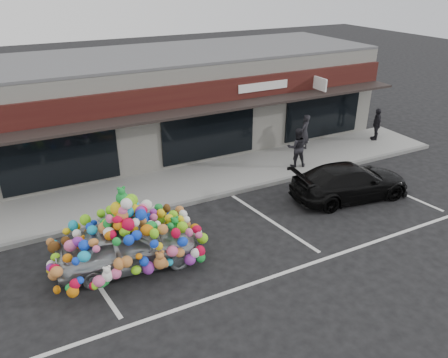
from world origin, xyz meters
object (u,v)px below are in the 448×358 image
toy_car (128,241)px  pedestrian_c (377,124)px  pedestrian_a (305,132)px  pedestrian_b (297,147)px  black_sedan (350,181)px

toy_car → pedestrian_c: toy_car is taller
pedestrian_a → pedestrian_b: 1.92m
pedestrian_a → pedestrian_c: (3.89, -0.47, -0.06)m
toy_car → pedestrian_c: size_ratio=2.81×
toy_car → pedestrian_a: toy_car is taller
toy_car → pedestrian_b: 8.75m
pedestrian_c → pedestrian_b: bearing=-49.7°
black_sedan → pedestrian_c: (5.02, 3.84, 0.28)m
black_sedan → pedestrian_a: pedestrian_a is taller
toy_car → pedestrian_a: 10.56m
pedestrian_b → toy_car: bearing=43.5°
pedestrian_a → pedestrian_b: pedestrian_a is taller
black_sedan → pedestrian_b: 3.01m
pedestrian_c → pedestrian_a: bearing=-65.9°
pedestrian_b → pedestrian_c: (5.28, 0.86, -0.06)m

